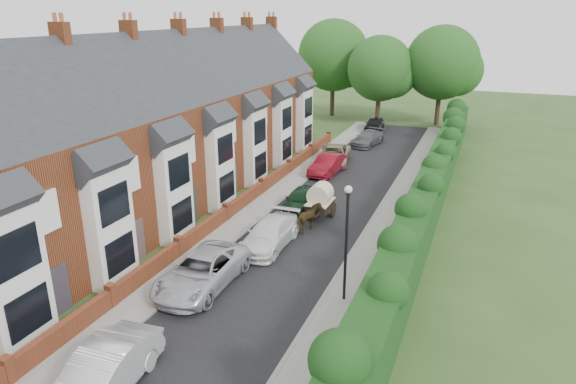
{
  "coord_description": "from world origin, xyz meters",
  "views": [
    {
      "loc": [
        8.14,
        -14.42,
        11.58
      ],
      "look_at": [
        -1.59,
        10.22,
        2.2
      ],
      "focal_mm": 32.0,
      "sensor_mm": 36.0,
      "label": 1
    }
  ],
  "objects_px": {
    "car_silver_b": "(202,271)",
    "car_beige": "(334,155)",
    "car_grey": "(368,138)",
    "car_green": "(301,199)",
    "car_red": "(328,164)",
    "horse": "(309,219)",
    "horse_cart": "(320,199)",
    "car_silver_a": "(102,374)",
    "car_white": "(270,234)",
    "lamppost": "(347,230)",
    "car_black": "(374,124)"
  },
  "relations": [
    {
      "from": "lamppost",
      "to": "car_red",
      "type": "xyz_separation_m",
      "value": [
        -6.0,
        16.93,
        -2.57
      ]
    },
    {
      "from": "car_red",
      "to": "car_green",
      "type": "bearing_deg",
      "value": -79.3
    },
    {
      "from": "car_silver_a",
      "to": "car_black",
      "type": "bearing_deg",
      "value": 85.9
    },
    {
      "from": "lamppost",
      "to": "horse",
      "type": "bearing_deg",
      "value": 120.87
    },
    {
      "from": "car_silver_a",
      "to": "car_grey",
      "type": "relative_size",
      "value": 1.09
    },
    {
      "from": "car_grey",
      "to": "car_silver_a",
      "type": "bearing_deg",
      "value": -80.07
    },
    {
      "from": "car_black",
      "to": "horse_cart",
      "type": "height_order",
      "value": "horse_cart"
    },
    {
      "from": "lamppost",
      "to": "car_black",
      "type": "height_order",
      "value": "lamppost"
    },
    {
      "from": "lamppost",
      "to": "horse_cart",
      "type": "xyz_separation_m",
      "value": [
        -3.78,
        8.28,
        -2.04
      ]
    },
    {
      "from": "car_silver_a",
      "to": "horse",
      "type": "height_order",
      "value": "car_silver_a"
    },
    {
      "from": "car_silver_a",
      "to": "car_black",
      "type": "relative_size",
      "value": 1.16
    },
    {
      "from": "lamppost",
      "to": "horse",
      "type": "relative_size",
      "value": 2.85
    },
    {
      "from": "lamppost",
      "to": "horse_cart",
      "type": "distance_m",
      "value": 9.33
    },
    {
      "from": "car_red",
      "to": "horse",
      "type": "bearing_deg",
      "value": -72.47
    },
    {
      "from": "horse_cart",
      "to": "car_green",
      "type": "bearing_deg",
      "value": 148.13
    },
    {
      "from": "car_silver_a",
      "to": "car_beige",
      "type": "relative_size",
      "value": 0.95
    },
    {
      "from": "car_grey",
      "to": "car_black",
      "type": "height_order",
      "value": "car_black"
    },
    {
      "from": "car_white",
      "to": "car_grey",
      "type": "xyz_separation_m",
      "value": [
        -0.2,
        22.82,
        -0.05
      ]
    },
    {
      "from": "horse_cart",
      "to": "car_white",
      "type": "bearing_deg",
      "value": -105.5
    },
    {
      "from": "car_white",
      "to": "car_black",
      "type": "distance_m",
      "value": 28.82
    },
    {
      "from": "car_red",
      "to": "car_grey",
      "type": "relative_size",
      "value": 0.99
    },
    {
      "from": "car_silver_b",
      "to": "car_beige",
      "type": "xyz_separation_m",
      "value": [
        -0.21,
        20.92,
        -0.05
      ]
    },
    {
      "from": "car_red",
      "to": "car_beige",
      "type": "height_order",
      "value": "car_red"
    },
    {
      "from": "lamppost",
      "to": "car_black",
      "type": "bearing_deg",
      "value": 100.34
    },
    {
      "from": "car_silver_a",
      "to": "car_red",
      "type": "bearing_deg",
      "value": 86.33
    },
    {
      "from": "car_grey",
      "to": "car_silver_b",
      "type": "bearing_deg",
      "value": -81.42
    },
    {
      "from": "car_white",
      "to": "car_grey",
      "type": "bearing_deg",
      "value": 90.54
    },
    {
      "from": "car_green",
      "to": "car_red",
      "type": "height_order",
      "value": "car_red"
    },
    {
      "from": "car_black",
      "to": "horse_cart",
      "type": "relative_size",
      "value": 1.38
    },
    {
      "from": "car_white",
      "to": "horse",
      "type": "distance_m",
      "value": 2.87
    },
    {
      "from": "car_silver_a",
      "to": "car_beige",
      "type": "height_order",
      "value": "car_silver_a"
    },
    {
      "from": "car_green",
      "to": "horse_cart",
      "type": "relative_size",
      "value": 1.32
    },
    {
      "from": "car_grey",
      "to": "car_green",
      "type": "bearing_deg",
      "value": -79.78
    },
    {
      "from": "car_silver_a",
      "to": "horse_cart",
      "type": "distance_m",
      "value": 16.58
    },
    {
      "from": "lamppost",
      "to": "car_black",
      "type": "xyz_separation_m",
      "value": [
        -5.94,
        32.55,
        -2.58
      ]
    },
    {
      "from": "car_silver_b",
      "to": "car_green",
      "type": "bearing_deg",
      "value": 85.35
    },
    {
      "from": "car_beige",
      "to": "horse_cart",
      "type": "xyz_separation_m",
      "value": [
        2.6,
        -11.52,
        0.55
      ]
    },
    {
      "from": "car_white",
      "to": "car_grey",
      "type": "distance_m",
      "value": 22.82
    },
    {
      "from": "horse_cart",
      "to": "lamppost",
      "type": "bearing_deg",
      "value": -65.45
    },
    {
      "from": "car_silver_a",
      "to": "car_grey",
      "type": "height_order",
      "value": "car_silver_a"
    },
    {
      "from": "car_red",
      "to": "horse",
      "type": "relative_size",
      "value": 2.44
    },
    {
      "from": "car_black",
      "to": "horse",
      "type": "height_order",
      "value": "horse"
    },
    {
      "from": "car_silver_a",
      "to": "car_red",
      "type": "xyz_separation_m",
      "value": [
        -0.4,
        25.13,
        -0.07
      ]
    },
    {
      "from": "car_beige",
      "to": "car_red",
      "type": "bearing_deg",
      "value": -92.04
    },
    {
      "from": "car_black",
      "to": "horse",
      "type": "relative_size",
      "value": 2.31
    },
    {
      "from": "car_grey",
      "to": "horse_cart",
      "type": "relative_size",
      "value": 1.46
    },
    {
      "from": "car_silver_a",
      "to": "car_black",
      "type": "distance_m",
      "value": 40.76
    },
    {
      "from": "car_green",
      "to": "car_silver_a",
      "type": "bearing_deg",
      "value": -90.21
    },
    {
      "from": "car_green",
      "to": "horse",
      "type": "distance_m",
      "value": 3.3
    },
    {
      "from": "car_red",
      "to": "car_silver_a",
      "type": "bearing_deg",
      "value": -83.34
    }
  ]
}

